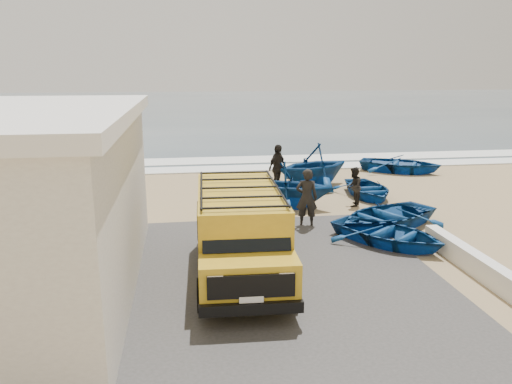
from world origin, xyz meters
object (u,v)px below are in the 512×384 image
boat_mid_left (288,185)px  boat_mid_right (367,189)px  van (240,230)px  boat_near_right (386,216)px  fisherman_front (307,198)px  fisherman_middle (354,187)px  boat_near_left (387,233)px  boat_far_left (314,165)px  boat_far_right (400,164)px  fisherman_back (277,168)px  parapet (490,273)px

boat_mid_left → boat_mid_right: boat_mid_left is taller
van → boat_near_right: van is taller
fisherman_front → fisherman_middle: 3.22m
boat_near_left → fisherman_front: fisherman_front is taller
boat_mid_left → fisherman_front: 2.33m
boat_near_right → boat_far_left: bearing=161.7°
boat_near_left → boat_near_right: boat_near_right is taller
van → boat_far_right: 15.07m
van → boat_far_left: bearing=67.3°
boat_near_left → boat_far_right: bearing=26.4°
boat_far_right → fisherman_front: 10.52m
boat_near_right → fisherman_middle: fisherman_middle is taller
van → fisherman_back: bearing=75.8°
parapet → fisherman_middle: bearing=97.4°
boat_far_left → boat_far_right: boat_far_left is taller
boat_far_left → boat_far_right: 5.67m
fisherman_back → boat_near_right: bearing=-110.4°
fisherman_back → boat_mid_left: bearing=-137.4°
van → boat_mid_right: (6.02, 7.14, -0.88)m
van → boat_mid_left: bearing=69.8°
fisherman_middle → parapet: bearing=37.9°
boat_far_left → van: bearing=-49.6°
parapet → fisherman_front: (-3.31, 5.09, 0.70)m
parapet → van: bearing=167.1°
boat_near_left → boat_far_left: 7.74m
boat_near_right → boat_far_left: boat_far_left is taller
fisherman_front → fisherman_middle: (2.37, 2.18, -0.22)m
parapet → boat_mid_right: 8.50m
parapet → boat_far_right: size_ratio=1.52×
boat_far_left → fisherman_back: size_ratio=1.83×
parapet → boat_mid_right: (0.08, 8.50, 0.06)m
van → boat_near_right: size_ratio=1.41×
boat_mid_right → boat_far_left: 2.84m
boat_mid_right → fisherman_front: size_ratio=1.66×
van → fisherman_front: size_ratio=2.76×
parapet → fisherman_front: bearing=123.0°
fisherman_front → fisherman_back: bearing=-76.0°
fisherman_front → fisherman_back: (-0.02, 5.06, 0.02)m
van → boat_far_right: bearing=53.3°
boat_mid_right → boat_far_right: bearing=52.7°
parapet → boat_far_right: bearing=74.9°
boat_near_right → fisherman_middle: (-0.20, 2.67, 0.36)m
boat_near_right → boat_far_right: bearing=127.0°
boat_mid_left → boat_far_left: size_ratio=0.90×
van → boat_near_left: (4.57, 1.62, -0.86)m
boat_mid_right → van: bearing=-130.5°
fisherman_middle → fisherman_back: 3.76m
fisherman_front → parapet: bearing=136.8°
boat_near_left → fisherman_middle: bearing=46.7°
boat_near_right → boat_near_left: bearing=-47.0°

